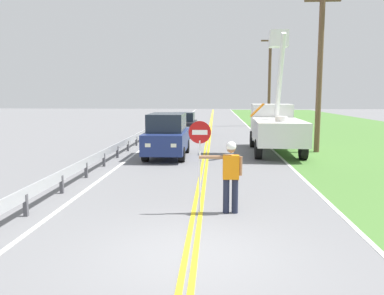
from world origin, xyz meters
The scene contains 14 objects.
ground_plane centered at (0.00, 0.00, 0.00)m, with size 160.00×160.00×0.00m, color slate.
grass_verge_right centered at (11.60, 20.00, 0.00)m, with size 16.00×110.00×0.01m, color #477533.
centerline_yellow_left centered at (-0.09, 20.00, 0.01)m, with size 0.11×110.00×0.01m, color yellow.
centerline_yellow_right centered at (0.09, 20.00, 0.01)m, with size 0.11×110.00×0.01m, color yellow.
edge_line_right centered at (3.60, 20.00, 0.01)m, with size 0.12×110.00×0.01m, color silver.
edge_line_left centered at (-3.60, 20.00, 0.01)m, with size 0.12×110.00×0.01m, color silver.
flagger_worker centered at (0.83, 2.67, 1.05)m, with size 1.09×0.25×1.83m.
stop_sign_paddle centered at (0.06, 2.65, 1.71)m, with size 0.56×0.04×2.33m.
utility_bucket_truck centered at (3.58, 13.78, 1.44)m, with size 2.87×6.88×6.15m.
oncoming_suv_nearest centered at (-1.86, 11.69, 1.06)m, with size 1.93×4.61×2.10m.
oncoming_sedan_second centered at (-1.93, 21.80, 0.83)m, with size 1.98×4.14×1.70m.
utility_pole_near centered at (5.78, 13.80, 4.33)m, with size 1.80×0.28×8.29m.
utility_pole_mid centered at (5.67, 31.88, 4.56)m, with size 1.80×0.28×8.74m.
guardrail_left_shoulder centered at (-4.20, 14.67, 0.52)m, with size 0.10×32.00×0.71m.
Camera 1 is at (0.44, -7.04, 2.96)m, focal length 36.81 mm.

